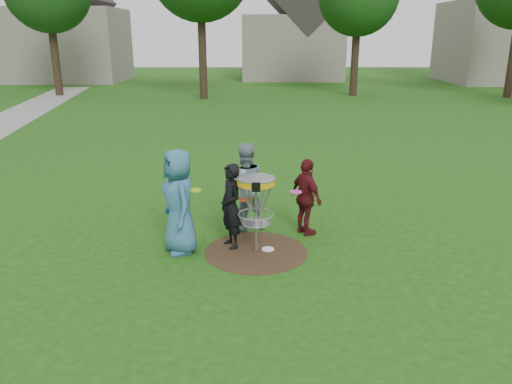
{
  "coord_description": "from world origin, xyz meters",
  "views": [
    {
      "loc": [
        -0.02,
        -7.96,
        3.63
      ],
      "look_at": [
        0.0,
        0.3,
        1.0
      ],
      "focal_mm": 35.0,
      "sensor_mm": 36.0,
      "label": 1
    }
  ],
  "objects_px": {
    "disc_golf_basket": "(256,196)",
    "player_grey": "(244,187)",
    "player_black": "(231,206)",
    "player_maroon": "(306,197)",
    "player_blue": "(179,201)"
  },
  "relations": [
    {
      "from": "disc_golf_basket",
      "to": "player_grey",
      "type": "bearing_deg",
      "value": 101.16
    },
    {
      "from": "player_grey",
      "to": "player_maroon",
      "type": "distance_m",
      "value": 1.19
    },
    {
      "from": "player_blue",
      "to": "player_maroon",
      "type": "height_order",
      "value": "player_blue"
    },
    {
      "from": "player_blue",
      "to": "disc_golf_basket",
      "type": "relative_size",
      "value": 1.32
    },
    {
      "from": "player_grey",
      "to": "disc_golf_basket",
      "type": "xyz_separation_m",
      "value": [
        0.22,
        -1.1,
        0.17
      ]
    },
    {
      "from": "player_blue",
      "to": "player_black",
      "type": "bearing_deg",
      "value": 77.4
    },
    {
      "from": "player_maroon",
      "to": "disc_golf_basket",
      "type": "relative_size",
      "value": 1.06
    },
    {
      "from": "player_blue",
      "to": "player_maroon",
      "type": "distance_m",
      "value": 2.38
    },
    {
      "from": "player_blue",
      "to": "player_maroon",
      "type": "bearing_deg",
      "value": 84.52
    },
    {
      "from": "player_black",
      "to": "disc_golf_basket",
      "type": "relative_size",
      "value": 1.1
    },
    {
      "from": "disc_golf_basket",
      "to": "player_blue",
      "type": "bearing_deg",
      "value": 177.66
    },
    {
      "from": "player_black",
      "to": "player_grey",
      "type": "xyz_separation_m",
      "value": [
        0.22,
        0.87,
        0.09
      ]
    },
    {
      "from": "player_black",
      "to": "player_grey",
      "type": "distance_m",
      "value": 0.9
    },
    {
      "from": "player_black",
      "to": "player_grey",
      "type": "bearing_deg",
      "value": 139.15
    },
    {
      "from": "player_black",
      "to": "player_maroon",
      "type": "distance_m",
      "value": 1.49
    }
  ]
}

